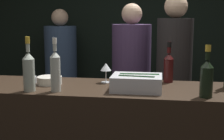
{
  "coord_description": "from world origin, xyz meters",
  "views": [
    {
      "loc": [
        0.35,
        -1.88,
        1.57
      ],
      "look_at": [
        0.0,
        0.34,
        1.19
      ],
      "focal_mm": 50.0,
      "sensor_mm": 36.0,
      "label": 1
    }
  ],
  "objects_px": {
    "red_wine_bottle_black_foil": "(169,66)",
    "person_in_hoodie": "(61,69)",
    "rose_wine_bottle": "(29,70)",
    "wine_glass": "(106,68)",
    "person_blond_tee": "(131,78)",
    "person_grey_polo": "(174,79)",
    "candle_votive": "(32,80)",
    "champagne_bottle": "(207,77)",
    "white_wine_bottle": "(55,70)",
    "bowl_white": "(50,80)",
    "ice_bin_with_bottles": "(137,82)"
  },
  "relations": [
    {
      "from": "red_wine_bottle_black_foil",
      "to": "person_in_hoodie",
      "type": "height_order",
      "value": "person_in_hoodie"
    },
    {
      "from": "red_wine_bottle_black_foil",
      "to": "person_grey_polo",
      "type": "bearing_deg",
      "value": 82.7
    },
    {
      "from": "rose_wine_bottle",
      "to": "person_in_hoodie",
      "type": "height_order",
      "value": "person_in_hoodie"
    },
    {
      "from": "champagne_bottle",
      "to": "white_wine_bottle",
      "type": "bearing_deg",
      "value": 179.68
    },
    {
      "from": "candle_votive",
      "to": "person_in_hoodie",
      "type": "xyz_separation_m",
      "value": [
        -0.27,
        1.54,
        -0.18
      ]
    },
    {
      "from": "person_blond_tee",
      "to": "rose_wine_bottle",
      "type": "bearing_deg",
      "value": 169.37
    },
    {
      "from": "red_wine_bottle_black_foil",
      "to": "white_wine_bottle",
      "type": "distance_m",
      "value": 0.88
    },
    {
      "from": "candle_votive",
      "to": "person_grey_polo",
      "type": "distance_m",
      "value": 1.31
    },
    {
      "from": "wine_glass",
      "to": "person_grey_polo",
      "type": "distance_m",
      "value": 0.82
    },
    {
      "from": "wine_glass",
      "to": "rose_wine_bottle",
      "type": "xyz_separation_m",
      "value": [
        -0.47,
        -0.36,
        0.03
      ]
    },
    {
      "from": "person_blond_tee",
      "to": "person_grey_polo",
      "type": "xyz_separation_m",
      "value": [
        0.42,
        -0.27,
        0.06
      ]
    },
    {
      "from": "rose_wine_bottle",
      "to": "red_wine_bottle_black_foil",
      "type": "xyz_separation_m",
      "value": [
        0.95,
        0.45,
        -0.02
      ]
    },
    {
      "from": "champagne_bottle",
      "to": "person_blond_tee",
      "type": "xyz_separation_m",
      "value": [
        -0.59,
        1.21,
        -0.26
      ]
    },
    {
      "from": "bowl_white",
      "to": "person_in_hoodie",
      "type": "bearing_deg",
      "value": 105.14
    },
    {
      "from": "rose_wine_bottle",
      "to": "white_wine_bottle",
      "type": "height_order",
      "value": "rose_wine_bottle"
    },
    {
      "from": "champagne_bottle",
      "to": "person_grey_polo",
      "type": "bearing_deg",
      "value": 99.79
    },
    {
      "from": "bowl_white",
      "to": "rose_wine_bottle",
      "type": "height_order",
      "value": "rose_wine_bottle"
    },
    {
      "from": "bowl_white",
      "to": "wine_glass",
      "type": "height_order",
      "value": "wine_glass"
    },
    {
      "from": "candle_votive",
      "to": "champagne_bottle",
      "type": "bearing_deg",
      "value": -10.79
    },
    {
      "from": "candle_votive",
      "to": "red_wine_bottle_black_foil",
      "type": "distance_m",
      "value": 1.06
    },
    {
      "from": "person_grey_polo",
      "to": "candle_votive",
      "type": "bearing_deg",
      "value": 32.23
    },
    {
      "from": "white_wine_bottle",
      "to": "person_grey_polo",
      "type": "relative_size",
      "value": 0.21
    },
    {
      "from": "rose_wine_bottle",
      "to": "white_wine_bottle",
      "type": "xyz_separation_m",
      "value": [
        0.18,
        0.02,
        0.0
      ]
    },
    {
      "from": "person_blond_tee",
      "to": "red_wine_bottle_black_foil",
      "type": "bearing_deg",
      "value": -139.85
    },
    {
      "from": "champagne_bottle",
      "to": "person_grey_polo",
      "type": "xyz_separation_m",
      "value": [
        -0.16,
        0.94,
        -0.21
      ]
    },
    {
      "from": "wine_glass",
      "to": "person_grey_polo",
      "type": "bearing_deg",
      "value": 47.28
    },
    {
      "from": "white_wine_bottle",
      "to": "person_grey_polo",
      "type": "height_order",
      "value": "person_grey_polo"
    },
    {
      "from": "white_wine_bottle",
      "to": "red_wine_bottle_black_foil",
      "type": "bearing_deg",
      "value": 29.51
    },
    {
      "from": "person_in_hoodie",
      "to": "person_grey_polo",
      "type": "bearing_deg",
      "value": -149.08
    },
    {
      "from": "white_wine_bottle",
      "to": "person_grey_polo",
      "type": "xyz_separation_m",
      "value": [
        0.83,
        0.93,
        -0.22
      ]
    },
    {
      "from": "person_blond_tee",
      "to": "white_wine_bottle",
      "type": "bearing_deg",
      "value": 176.48
    },
    {
      "from": "ice_bin_with_bottles",
      "to": "red_wine_bottle_black_foil",
      "type": "bearing_deg",
      "value": 54.7
    },
    {
      "from": "red_wine_bottle_black_foil",
      "to": "person_in_hoodie",
      "type": "distance_m",
      "value": 1.9
    },
    {
      "from": "candle_votive",
      "to": "rose_wine_bottle",
      "type": "distance_m",
      "value": 0.3
    },
    {
      "from": "red_wine_bottle_black_foil",
      "to": "rose_wine_bottle",
      "type": "bearing_deg",
      "value": -154.56
    },
    {
      "from": "white_wine_bottle",
      "to": "person_in_hoodie",
      "type": "bearing_deg",
      "value": 107.1
    },
    {
      "from": "candle_votive",
      "to": "white_wine_bottle",
      "type": "bearing_deg",
      "value": -40.42
    },
    {
      "from": "wine_glass",
      "to": "person_blond_tee",
      "type": "bearing_deg",
      "value": 82.23
    },
    {
      "from": "red_wine_bottle_black_foil",
      "to": "champagne_bottle",
      "type": "height_order",
      "value": "champagne_bottle"
    },
    {
      "from": "wine_glass",
      "to": "candle_votive",
      "type": "xyz_separation_m",
      "value": [
        -0.56,
        -0.11,
        -0.09
      ]
    },
    {
      "from": "rose_wine_bottle",
      "to": "person_in_hoodie",
      "type": "relative_size",
      "value": 0.22
    },
    {
      "from": "bowl_white",
      "to": "red_wine_bottle_black_foil",
      "type": "relative_size",
      "value": 0.59
    },
    {
      "from": "ice_bin_with_bottles",
      "to": "rose_wine_bottle",
      "type": "bearing_deg",
      "value": -169.09
    },
    {
      "from": "candle_votive",
      "to": "person_blond_tee",
      "type": "bearing_deg",
      "value": 54.86
    },
    {
      "from": "ice_bin_with_bottles",
      "to": "red_wine_bottle_black_foil",
      "type": "distance_m",
      "value": 0.39
    },
    {
      "from": "champagne_bottle",
      "to": "person_grey_polo",
      "type": "relative_size",
      "value": 0.19
    },
    {
      "from": "wine_glass",
      "to": "red_wine_bottle_black_foil",
      "type": "height_order",
      "value": "red_wine_bottle_black_foil"
    },
    {
      "from": "champagne_bottle",
      "to": "person_in_hoodie",
      "type": "height_order",
      "value": "person_in_hoodie"
    },
    {
      "from": "white_wine_bottle",
      "to": "person_in_hoodie",
      "type": "distance_m",
      "value": 1.88
    },
    {
      "from": "bowl_white",
      "to": "wine_glass",
      "type": "bearing_deg",
      "value": 16.85
    }
  ]
}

